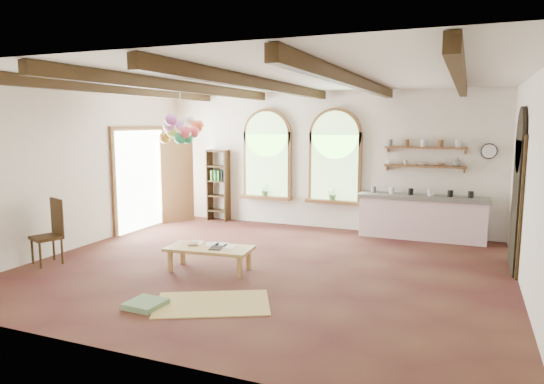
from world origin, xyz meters
The scene contains 27 objects.
floor centered at (0.00, 0.00, 0.00)m, with size 8.00×8.00×0.00m, color brown.
ceiling_beams centered at (0.00, 0.00, 3.10)m, with size 6.20×6.80×0.18m, color #392812, non-canonical shape.
window_left centered at (-1.40, 3.43, 1.63)m, with size 1.30×0.28×2.20m.
window_right centered at (0.30, 3.43, 1.63)m, with size 1.30×0.28×2.20m.
left_doorway centered at (-3.95, 1.80, 1.15)m, with size 0.10×1.90×2.50m, color brown.
right_doorway centered at (3.95, 1.50, 1.10)m, with size 0.10×1.30×2.40m, color black.
kitchen_counter centered at (2.30, 3.20, 0.48)m, with size 2.68×0.62×0.94m.
wall_shelf_lower centered at (2.30, 3.38, 1.55)m, with size 1.70×0.24×0.04m, color brown.
wall_shelf_upper centered at (2.30, 3.38, 1.95)m, with size 1.70×0.24×0.04m, color brown.
wall_clock centered at (3.55, 3.45, 1.90)m, with size 0.32×0.32×0.04m, color black.
bookshelf centered at (-2.70, 3.32, 0.90)m, with size 0.53×0.32×1.80m.
coffee_table centered at (-0.80, -0.53, 0.36)m, with size 1.50×0.81×0.41m.
side_chair centered at (-3.64, -1.25, 0.33)m, with size 0.60×0.60×1.15m.
floor_mat centered at (-0.01, -1.86, 0.01)m, with size 1.55×0.96×0.02m, color #D0BC68.
floor_cushion centered at (-0.80, -2.30, 0.04)m, with size 0.47×0.47×0.08m, color #64865C.
water_jug_a centered at (3.10, 3.20, 0.23)m, with size 0.28×0.28×0.54m.
water_jug_b centered at (3.46, 3.20, 0.26)m, with size 0.31×0.31×0.59m.
balloon_cluster centered at (-2.41, 1.19, 2.33)m, with size 0.87×0.92×1.15m.
table_book centered at (-1.23, -0.51, 0.42)m, with size 0.17×0.25×0.02m, color olive.
tablet centered at (-0.66, -0.56, 0.41)m, with size 0.20×0.28×0.01m, color black.
potted_plant_left centered at (-1.40, 3.32, 0.85)m, with size 0.27×0.23×0.30m, color #598C4C.
potted_plant_right centered at (0.30, 3.32, 0.85)m, with size 0.27×0.23×0.30m, color #598C4C.
shelf_cup_a centered at (1.55, 3.38, 1.62)m, with size 0.12×0.10×0.10m, color white.
shelf_cup_b centered at (1.90, 3.38, 1.62)m, with size 0.10×0.10×0.09m, color beige.
shelf_bowl_a centered at (2.25, 3.38, 1.60)m, with size 0.22×0.22×0.05m, color beige.
shelf_bowl_b centered at (2.60, 3.38, 1.60)m, with size 0.20×0.20×0.06m, color #8C664C.
shelf_vase centered at (2.95, 3.38, 1.67)m, with size 0.18×0.18×0.19m, color slate.
Camera 1 is at (3.17, -7.48, 2.49)m, focal length 32.00 mm.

